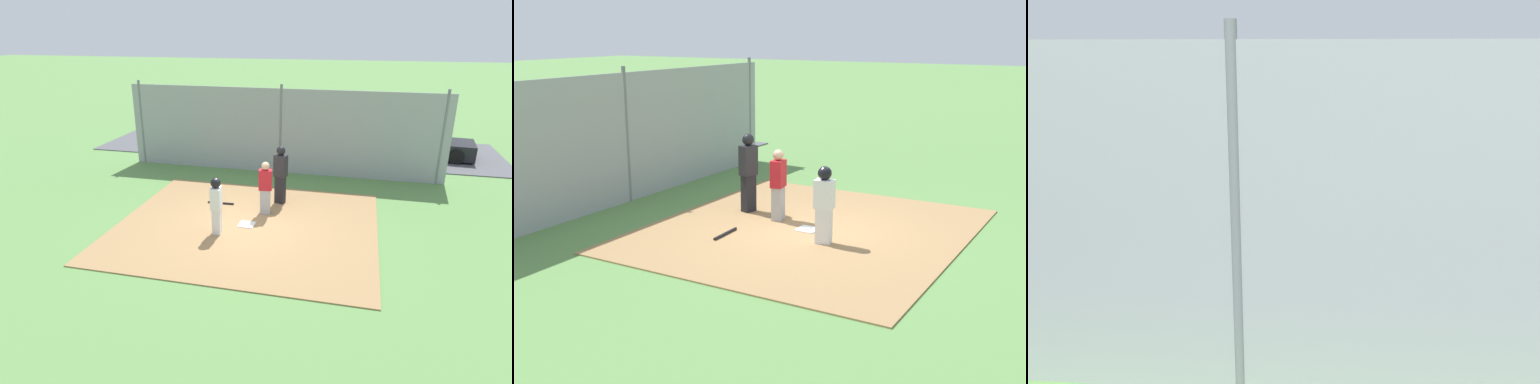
# 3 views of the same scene
# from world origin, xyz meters

# --- Properties ---
(ground_plane) EXTENTS (140.00, 140.00, 0.00)m
(ground_plane) POSITION_xyz_m (0.00, 0.00, 0.00)
(ground_plane) COLOR #5B8947
(dirt_infield) EXTENTS (7.20, 6.40, 0.03)m
(dirt_infield) POSITION_xyz_m (0.00, 0.00, 0.01)
(dirt_infield) COLOR #9E774C
(dirt_infield) RESTS_ON ground_plane
(home_plate) EXTENTS (0.45, 0.45, 0.02)m
(home_plate) POSITION_xyz_m (0.00, 0.00, 0.04)
(home_plate) COLOR white
(home_plate) RESTS_ON dirt_infield
(catcher) EXTENTS (0.41, 0.31, 1.61)m
(catcher) POSITION_xyz_m (-0.33, -0.92, 0.87)
(catcher) COLOR #9E9EA3
(catcher) RESTS_ON dirt_infield
(umpire) EXTENTS (0.44, 0.36, 1.85)m
(umpire) POSITION_xyz_m (-0.60, -1.87, 1.02)
(umpire) COLOR black
(umpire) RESTS_ON dirt_infield
(runner) EXTENTS (0.30, 0.41, 1.58)m
(runner) POSITION_xyz_m (0.65, 0.69, 0.92)
(runner) COLOR silver
(runner) RESTS_ON dirt_infield
(baseball_bat) EXTENTS (0.84, 0.09, 0.06)m
(baseball_bat) POSITION_xyz_m (1.20, -1.32, 0.06)
(baseball_bat) COLOR black
(baseball_bat) RESTS_ON dirt_infield
(backstop_fence) EXTENTS (12.00, 0.10, 3.35)m
(backstop_fence) POSITION_xyz_m (0.00, -5.03, 1.60)
(backstop_fence) COLOR #93999E
(backstop_fence) RESTS_ON ground_plane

